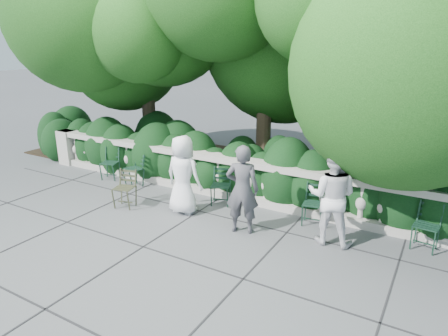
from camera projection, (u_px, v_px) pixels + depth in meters
The scene contains 13 objects.
ground at pixel (198, 231), 7.66m from camera, with size 90.00×90.00×0.00m, color #4A4C51.
balustrade at pixel (242, 180), 9.00m from camera, with size 12.00×0.44×1.00m.
shrub_hedge at pixel (263, 185), 10.14m from camera, with size 15.00×2.60×1.70m, color black, non-canonical shape.
tree_canopy at pixel (301, 18), 8.76m from camera, with size 15.04×6.52×6.78m.
chair_a at pixel (108, 181), 10.43m from camera, with size 0.44×0.48×0.84m, color black, non-canonical shape.
chair_b at pixel (129, 187), 9.98m from camera, with size 0.44×0.48×0.84m, color black, non-canonical shape.
chair_c at pixel (220, 207), 8.79m from camera, with size 0.44×0.48×0.84m, color black, non-canonical shape.
chair_d at pixel (311, 228), 7.81m from camera, with size 0.44×0.48×0.84m, color black, non-canonical shape.
chair_f at pixel (421, 252), 6.90m from camera, with size 0.44×0.48×0.84m, color black, non-canonical shape.
chair_weathered at pixel (122, 209), 8.66m from camera, with size 0.44×0.48×0.84m, color black, non-canonical shape.
person_businessman at pixel (183, 175), 8.28m from camera, with size 0.81×0.53×1.67m, color white.
person_woman_grey at pixel (242, 189), 7.41m from camera, with size 0.62×0.41×1.71m, color #444449.
person_casual_man at pixel (332, 196), 7.00m from camera, with size 0.87×0.68×1.78m, color white.
Camera 1 is at (3.92, -5.74, 3.49)m, focal length 32.00 mm.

